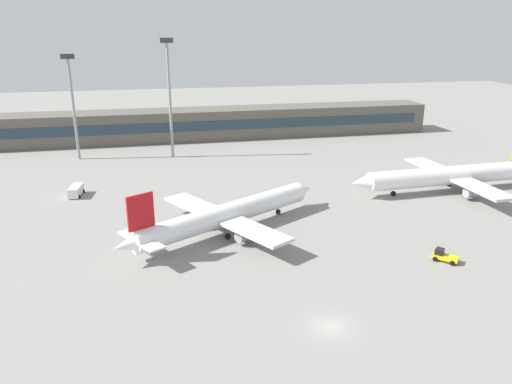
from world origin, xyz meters
The scene contains 8 objects.
ground_plane centered at (0.00, 40.00, 0.00)m, with size 400.00×400.00×0.00m, color gray.
terminal_building centered at (0.00, 103.46, 4.50)m, with size 137.44×12.13×9.00m.
airplane_near centered at (-6.83, 29.61, 3.09)m, with size 36.98×26.90×10.13m.
airplane_mid centered at (41.23, 40.79, 3.31)m, with size 44.00×30.64×10.87m.
baggage_tug_yellow centered at (21.92, 11.98, 0.80)m, with size 3.56×3.65×1.75m.
service_van_white centered at (-33.98, 54.22, 1.11)m, with size 2.85×5.42×2.08m.
floodlight_tower_west centered at (-13.03, 82.07, 17.12)m, with size 3.20×0.80×30.08m.
floodlight_tower_east centered at (-36.94, 85.17, 15.22)m, with size 3.20×0.80×26.38m.
Camera 1 is at (-18.54, -44.63, 32.03)m, focal length 34.15 mm.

